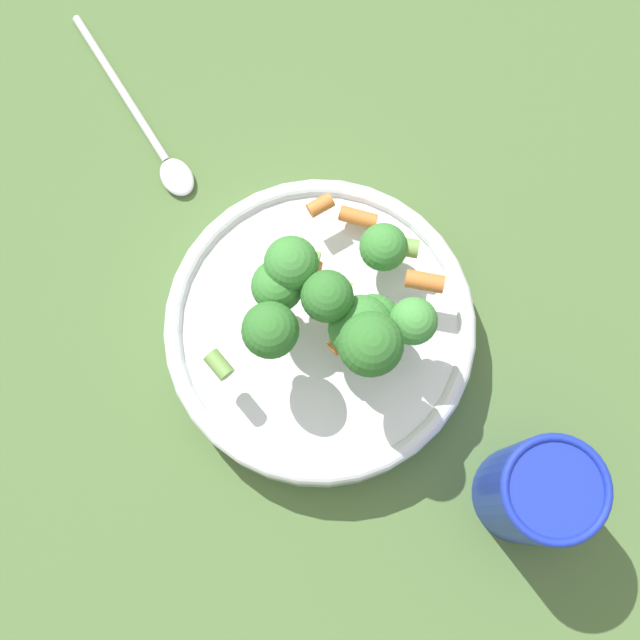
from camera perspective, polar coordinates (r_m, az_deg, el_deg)
The scene contains 5 objects.
ground_plane at distance 0.72m, azimuth -0.00°, elevation -1.16°, with size 3.00×3.00×0.00m, color #4C6B38.
bowl at distance 0.69m, azimuth -0.00°, elevation -0.72°, with size 0.24×0.24×0.05m.
pasta_salad at distance 0.62m, azimuth 1.38°, elevation 0.74°, with size 0.14×0.18×0.10m.
cup at distance 0.66m, azimuth 13.74°, elevation -10.65°, with size 0.07×0.07×0.11m.
spoon at distance 0.78m, azimuth -10.76°, elevation 11.48°, with size 0.19×0.07×0.01m.
Camera 1 is at (-0.10, 0.11, 0.70)m, focal length 50.00 mm.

